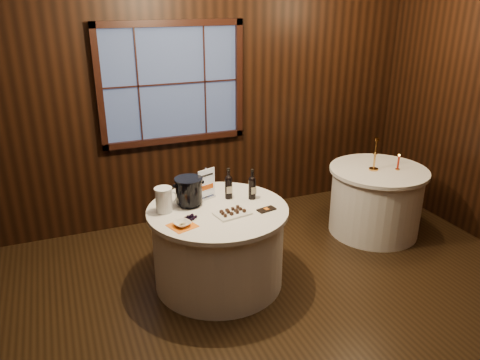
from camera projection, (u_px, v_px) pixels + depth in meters
name	position (u px, v px, depth m)	size (l,w,h in m)	color
ground	(262.00, 348.00, 3.64)	(6.00, 6.00, 0.00)	black
back_wall	(172.00, 93.00, 5.21)	(6.00, 0.10, 3.00)	black
main_table	(218.00, 245.00, 4.35)	(1.28, 1.28, 0.77)	white
side_table	(375.00, 200.00, 5.31)	(1.08, 1.08, 0.77)	white
sign_stand	(206.00, 188.00, 4.38)	(0.18, 0.14, 0.30)	#BCBBC3
port_bottle_left	(229.00, 185.00, 4.38)	(0.07, 0.08, 0.30)	black
port_bottle_right	(252.00, 186.00, 4.36)	(0.07, 0.07, 0.29)	black
ice_bucket	(189.00, 191.00, 4.23)	(0.26, 0.26, 0.26)	black
chocolate_plate	(232.00, 212.00, 4.09)	(0.33, 0.25, 0.04)	white
chocolate_box	(266.00, 209.00, 4.17)	(0.17, 0.08, 0.01)	black
grape_bunch	(191.00, 218.00, 3.98)	(0.19, 0.10, 0.04)	black
glass_pitcher	(164.00, 200.00, 4.11)	(0.21, 0.16, 0.23)	white
orange_napkin	(182.00, 226.00, 3.89)	(0.21, 0.21, 0.00)	orange
cracker_bowl	(182.00, 224.00, 3.88)	(0.14, 0.14, 0.03)	white
brass_candlestick	(375.00, 159.00, 5.09)	(0.10, 0.10, 0.36)	gold
red_candle	(398.00, 164.00, 5.11)	(0.05, 0.05, 0.18)	gold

